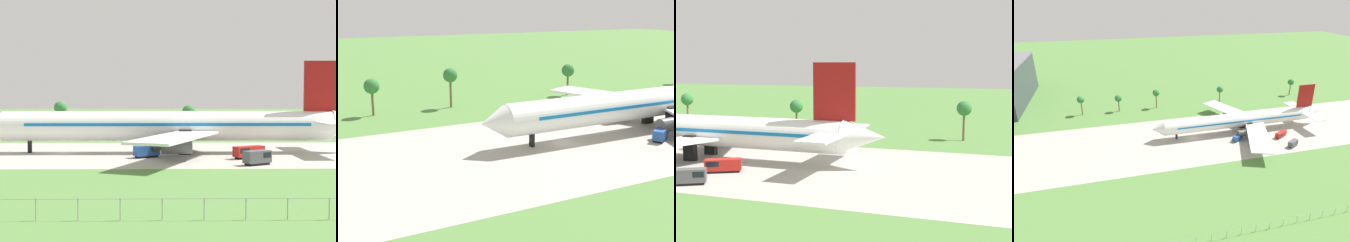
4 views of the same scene
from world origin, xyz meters
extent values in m
plane|color=#517F3D|center=(0.00, 0.00, 0.00)|extent=(600.00, 600.00, 0.00)
cube|color=#A8A399|center=(0.00, 0.00, 0.01)|extent=(320.00, 44.00, 0.02)
cylinder|color=white|center=(21.48, 0.83, 5.48)|extent=(66.77, 6.02, 6.02)
cone|color=white|center=(-14.31, 0.83, 5.48)|extent=(4.81, 5.90, 5.90)
cube|color=#146BB7|center=(21.48, 0.83, 5.94)|extent=(56.76, 6.14, 0.60)
cube|color=white|center=(22.81, 15.05, 4.43)|extent=(17.91, 29.30, 0.44)
cylinder|color=#4C4C51|center=(20.39, -6.39, 2.68)|extent=(5.41, 2.71, 2.71)
cylinder|color=#4C4C51|center=(20.39, 8.05, 2.68)|extent=(5.41, 2.71, 2.71)
cylinder|color=#4C4C51|center=(22.83, 14.07, 2.68)|extent=(5.41, 2.71, 2.71)
cube|color=black|center=(-6.56, 0.83, 2.44)|extent=(0.70, 0.90, 4.88)
cube|color=black|center=(24.82, -2.48, 2.44)|extent=(2.40, 1.20, 4.88)
cube|color=black|center=(24.82, 4.14, 2.44)|extent=(2.40, 1.20, 4.88)
cube|color=black|center=(17.31, -7.07, 0.20)|extent=(4.38, 3.65, 0.40)
cube|color=#234C99|center=(17.31, -7.07, 1.34)|extent=(5.09, 4.19, 1.88)
cube|color=black|center=(18.42, -6.39, 1.62)|extent=(2.48, 2.61, 0.90)
cylinder|color=brown|center=(-26.98, 39.16, 3.18)|extent=(0.56, 0.56, 6.35)
sphere|color=#337538|center=(-26.98, 39.16, 6.95)|extent=(3.60, 3.60, 3.60)
cylinder|color=brown|center=(-7.61, 39.16, 3.78)|extent=(0.56, 0.56, 7.57)
sphere|color=#337538|center=(-7.61, 39.16, 8.17)|extent=(3.60, 3.60, 3.60)
cylinder|color=brown|center=(27.87, 39.16, 3.25)|extent=(0.56, 0.56, 6.49)
sphere|color=#337538|center=(27.87, 39.16, 7.09)|extent=(3.60, 3.60, 3.60)
camera|label=1|loc=(19.74, -103.39, 12.06)|focal=55.00mm
camera|label=2|loc=(-48.58, -69.65, 25.56)|focal=50.00mm
camera|label=3|loc=(81.56, -75.99, 18.30)|focal=50.00mm
camera|label=4|loc=(-33.79, -106.93, 56.26)|focal=32.00mm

